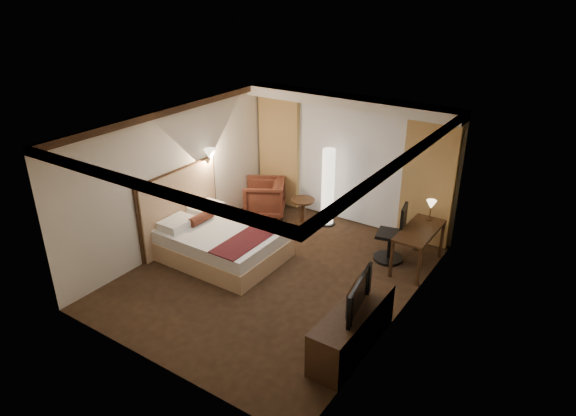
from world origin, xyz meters
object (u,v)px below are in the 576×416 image
Objects in this scene: bed at (224,243)px; floor_lamp at (328,187)px; armchair at (264,196)px; dresser at (352,328)px; side_table at (303,211)px; desk at (418,248)px; office_chair at (390,232)px; television at (353,291)px.

bed is 1.25× the size of floor_lamp.
armchair reaches higher than dresser.
floor_lamp reaches higher than side_table.
desk is at bearing 55.00° from armchair.
armchair is 4.66m from dresser.
office_chair is (3.07, -0.33, 0.13)m from armchair.
dresser is 0.62m from television.
side_table is 0.56× the size of television.
bed is at bearing 163.17° from dresser.
side_table is at bearing -150.80° from floor_lamp.
armchair reaches higher than side_table.
side_table is 0.76m from floor_lamp.
armchair is at bearing 175.56° from desk.
office_chair is 2.66m from dresser.
dresser reaches higher than bed.
desk is at bearing 91.09° from dresser.
floor_lamp reaches higher than television.
dresser reaches higher than side_table.
television reaches higher than armchair.
television is (0.02, -2.63, 0.58)m from desk.
armchair is 0.76× the size of office_chair.
office_chair is at bearing -174.48° from desk.
television reaches higher than bed.
television reaches higher than side_table.
side_table is 2.19m from office_chair.
television is at bearing -89.56° from desk.
office_chair is 0.66× the size of dresser.
side_table is at bearing 77.70° from bed.
bed is at bearing -16.35° from armchair.
television is at bearing -89.98° from office_chair.
side_table is 0.32× the size of dresser.
armchair is 0.96m from side_table.
office_chair is at bearing 53.33° from armchair.
floor_lamp reaches higher than desk.
side_table is at bearing 64.63° from armchair.
office_chair reaches higher than bed.
floor_lamp is 3.94m from television.
desk is at bearing -6.23° from office_chair.
bed reaches higher than side_table.
desk is at bearing -7.83° from side_table.
side_table is at bearing 157.25° from office_chair.
bed is at bearing -102.30° from side_table.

